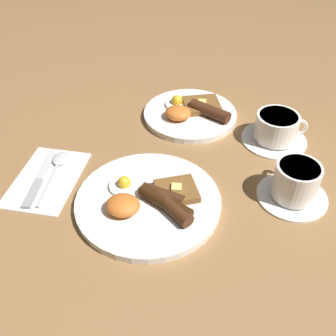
{
  "coord_description": "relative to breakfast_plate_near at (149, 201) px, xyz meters",
  "views": [
    {
      "loc": [
        0.12,
        -0.53,
        0.56
      ],
      "look_at": [
        0.03,
        0.09,
        0.03
      ],
      "focal_mm": 42.0,
      "sensor_mm": 36.0,
      "label": 1
    }
  ],
  "objects": [
    {
      "name": "ground_plane",
      "position": [
        -0.0,
        0.0,
        -0.01
      ],
      "size": [
        3.0,
        3.0,
        0.0
      ],
      "primitive_type": "plane",
      "color": "olive"
    },
    {
      "name": "spoon",
      "position": [
        -0.22,
        0.08,
        -0.0
      ],
      "size": [
        0.04,
        0.17,
        0.01
      ],
      "rotation": [
        0.0,
        0.0,
        1.63
      ],
      "color": "silver",
      "rests_on": "napkin"
    },
    {
      "name": "knife",
      "position": [
        -0.24,
        0.03,
        -0.01
      ],
      "size": [
        0.03,
        0.18,
        0.01
      ],
      "rotation": [
        0.0,
        0.0,
        1.65
      ],
      "color": "silver",
      "rests_on": "napkin"
    },
    {
      "name": "teacup_near",
      "position": [
        0.28,
        0.07,
        0.02
      ],
      "size": [
        0.14,
        0.14,
        0.08
      ],
      "color": "white",
      "rests_on": "ground_plane"
    },
    {
      "name": "breakfast_plate_near",
      "position": [
        0.0,
        0.0,
        0.0
      ],
      "size": [
        0.29,
        0.29,
        0.04
      ],
      "color": "white",
      "rests_on": "ground_plane"
    },
    {
      "name": "teacup_far",
      "position": [
        0.25,
        0.26,
        0.02
      ],
      "size": [
        0.15,
        0.15,
        0.07
      ],
      "color": "white",
      "rests_on": "ground_plane"
    },
    {
      "name": "napkin",
      "position": [
        -0.23,
        0.04,
        -0.01
      ],
      "size": [
        0.13,
        0.2,
        0.01
      ],
      "primitive_type": "cube",
      "rotation": [
        0.0,
        0.0,
        -0.03
      ],
      "color": "white",
      "rests_on": "ground_plane"
    },
    {
      "name": "breakfast_plate_far",
      "position": [
        0.04,
        0.33,
        0.0
      ],
      "size": [
        0.24,
        0.24,
        0.04
      ],
      "color": "white",
      "rests_on": "ground_plane"
    }
  ]
}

